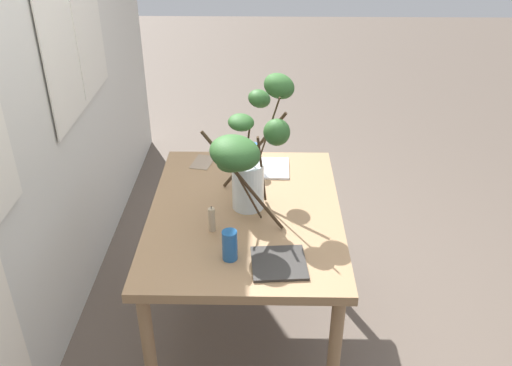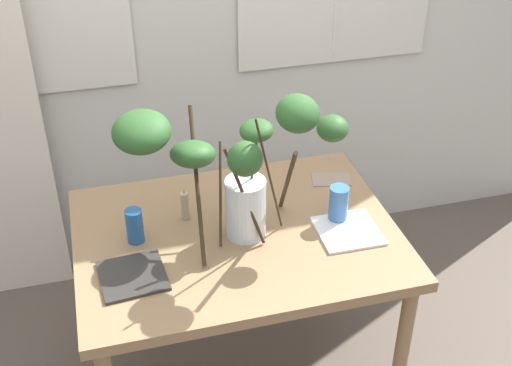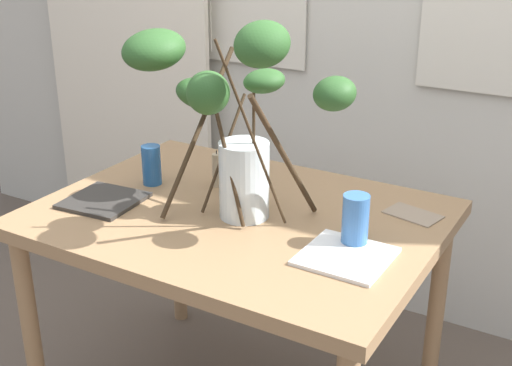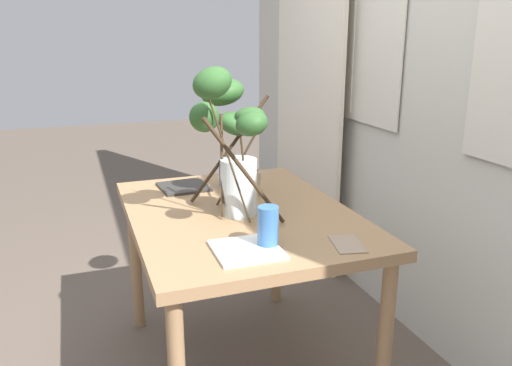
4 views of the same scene
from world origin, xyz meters
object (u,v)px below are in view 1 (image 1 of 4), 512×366
object	(u,v)px
drinking_glass_blue_right	(252,157)
plate_square_right	(268,168)
pillar_candle	(212,220)
dining_table	(245,225)
vase_with_branches	(250,153)
drinking_glass_blue_left	(230,245)
plate_square_left	(279,263)

from	to	relation	value
drinking_glass_blue_right	plate_square_right	world-z (taller)	drinking_glass_blue_right
pillar_candle	drinking_glass_blue_right	bearing A→B (deg)	-16.41
dining_table	drinking_glass_blue_right	size ratio (longest dim) A/B	8.07
vase_with_branches	plate_square_right	distance (m)	0.55
vase_with_branches	pillar_candle	world-z (taller)	vase_with_branches
dining_table	vase_with_branches	world-z (taller)	vase_with_branches
pillar_candle	drinking_glass_blue_left	bearing A→B (deg)	-155.51
dining_table	vase_with_branches	bearing A→B (deg)	-145.77
drinking_glass_blue_left	plate_square_left	world-z (taller)	drinking_glass_blue_left
plate_square_right	pillar_candle	bearing A→B (deg)	156.64
pillar_candle	vase_with_branches	bearing A→B (deg)	-52.43
drinking_glass_blue_left	pillar_candle	distance (m)	0.22
vase_with_branches	plate_square_right	bearing A→B (deg)	-10.20
plate_square_right	drinking_glass_blue_right	bearing A→B (deg)	97.71
drinking_glass_blue_right	plate_square_left	distance (m)	0.81
dining_table	drinking_glass_blue_right	distance (m)	0.42
dining_table	plate_square_right	xyz separation A→B (m)	(0.40, -0.11, 0.09)
vase_with_branches	drinking_glass_blue_left	size ratio (longest dim) A/B	6.10
drinking_glass_blue_right	pillar_candle	world-z (taller)	drinking_glass_blue_right
vase_with_branches	plate_square_right	size ratio (longest dim) A/B	3.60
plate_square_right	plate_square_left	bearing A→B (deg)	-176.73
vase_with_branches	plate_square_left	distance (m)	0.50
drinking_glass_blue_left	dining_table	bearing A→B (deg)	-7.61
plate_square_left	plate_square_right	size ratio (longest dim) A/B	0.98
vase_with_branches	drinking_glass_blue_right	xyz separation A→B (m)	(0.43, 0.00, -0.25)
dining_table	drinking_glass_blue_left	bearing A→B (deg)	172.39
drinking_glass_blue_left	pillar_candle	world-z (taller)	drinking_glass_blue_left
plate_square_left	pillar_candle	xyz separation A→B (m)	(0.24, 0.29, 0.05)
vase_with_branches	plate_square_right	xyz separation A→B (m)	(0.44, -0.08, -0.32)
pillar_candle	dining_table	bearing A→B (deg)	-39.99
vase_with_branches	drinking_glass_blue_right	distance (m)	0.50
drinking_glass_blue_left	plate_square_right	xyz separation A→B (m)	(0.77, -0.16, -0.06)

